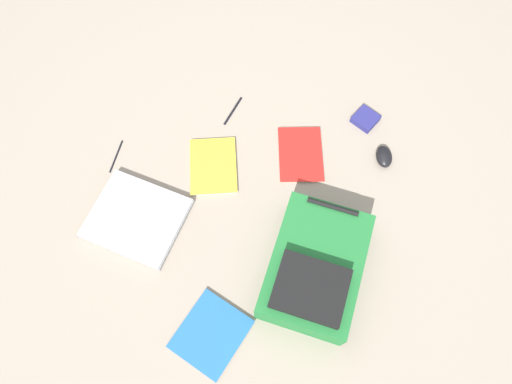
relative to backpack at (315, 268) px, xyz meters
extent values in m
plane|color=gray|center=(0.30, -0.19, -0.07)|extent=(3.88, 3.88, 0.00)
cube|color=#1E662D|center=(0.00, -0.01, -0.01)|extent=(0.30, 0.43, 0.13)
cube|color=black|center=(0.00, 0.09, 0.08)|extent=(0.23, 0.19, 0.04)
cylinder|color=black|center=(-0.01, -0.20, 0.07)|extent=(0.18, 0.02, 0.02)
cube|color=#929296|center=(0.65, -0.01, -0.06)|extent=(0.35, 0.31, 0.02)
cube|color=#B7B7BC|center=(0.65, -0.01, -0.05)|extent=(0.35, 0.31, 0.01)
cube|color=silver|center=(0.27, 0.29, -0.07)|extent=(0.25, 0.26, 0.01)
cube|color=#1E5999|center=(0.27, 0.29, -0.06)|extent=(0.25, 0.27, 0.00)
cube|color=silver|center=(0.15, -0.44, -0.07)|extent=(0.22, 0.27, 0.01)
cube|color=red|center=(0.15, -0.44, -0.06)|extent=(0.23, 0.27, 0.00)
cube|color=silver|center=(0.46, -0.29, -0.07)|extent=(0.23, 0.27, 0.01)
cube|color=yellow|center=(0.46, -0.29, -0.06)|extent=(0.24, 0.28, 0.00)
ellipsoid|color=black|center=(-0.15, -0.51, -0.05)|extent=(0.08, 0.10, 0.04)
cylinder|color=black|center=(0.46, -0.55, -0.07)|extent=(0.04, 0.14, 0.01)
cylinder|color=black|center=(0.83, -0.23, -0.07)|extent=(0.02, 0.14, 0.01)
cube|color=navy|center=(-0.06, -0.66, -0.06)|extent=(0.12, 0.12, 0.03)
camera|label=1|loc=(0.08, 0.41, 1.49)|focal=32.28mm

